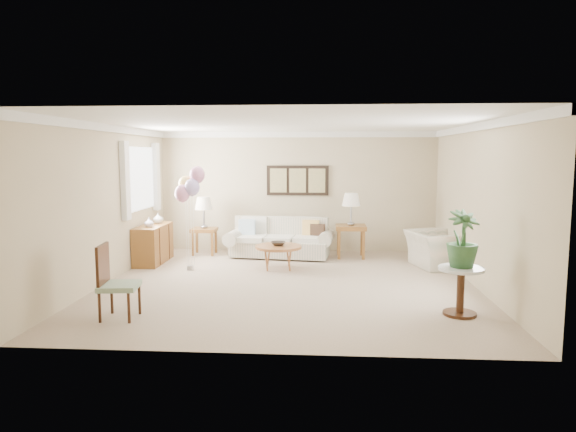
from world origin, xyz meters
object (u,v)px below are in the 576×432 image
Objects in this scene: balloon_cluster at (189,186)px; armchair at (436,249)px; coffee_table at (278,247)px; sofa at (281,241)px; accent_chair at (114,280)px.

armchair is at bearing 7.03° from balloon_cluster.
armchair is (2.94, 0.36, -0.07)m from coffee_table.
sofa is 4.56m from accent_chair.
accent_chair is (-1.81, -4.18, 0.18)m from sofa.
armchair reaches higher than coffee_table.
sofa is 2.39m from balloon_cluster.
sofa reaches higher than armchair.
coffee_table is at bearing 7.13° from balloon_cluster.
accent_chair reaches higher than coffee_table.
coffee_table is 0.89× the size of accent_chair.
balloon_cluster is at bearing -138.77° from sofa.
coffee_table is at bearing 58.42° from accent_chair.
balloon_cluster is (0.27, 2.84, 1.05)m from accent_chair.
coffee_table is 3.56m from accent_chair.
accent_chair is (-1.87, -3.03, 0.10)m from coffee_table.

